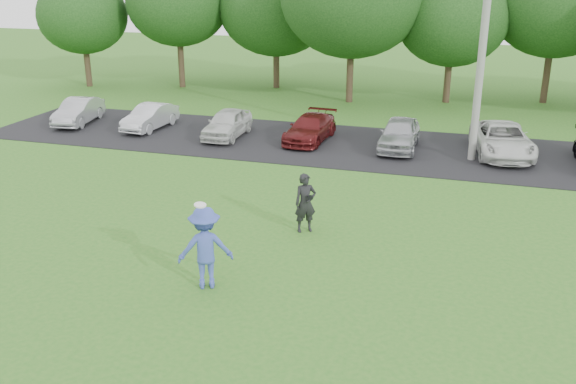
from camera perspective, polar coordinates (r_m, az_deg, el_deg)
name	(u,v)px	position (r m, az deg, el deg)	size (l,w,h in m)	color
ground	(244,296)	(14.76, -3.96, -9.21)	(100.00, 100.00, 0.00)	#2C6C1E
parking_lot	(355,146)	(26.45, 5.94, 4.09)	(32.00, 6.50, 0.03)	black
utility_pole	(483,38)	(24.59, 16.99, 12.97)	(0.28, 0.28, 9.13)	gray
frisbee_player	(205,248)	(14.83, -7.37, -4.93)	(1.46, 1.21, 2.18)	#3D50AE
camera_bystander	(305,203)	(17.77, 1.55, -0.98)	(0.73, 0.67, 1.68)	black
parked_cars	(389,134)	(26.12, 9.00, 5.11)	(27.60, 5.21, 1.23)	#A5A7AC
tree_row	(424,7)	(35.01, 11.97, 15.78)	(42.39, 9.85, 8.64)	#38281C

